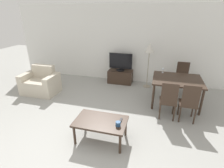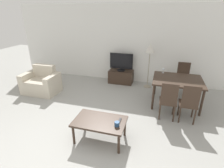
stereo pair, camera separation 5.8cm
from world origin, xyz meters
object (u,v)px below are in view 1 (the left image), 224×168
dining_table (177,82)px  remote_primary (121,120)px  tv (121,62)px  wine_glass_left (163,69)px  dining_chair_near_right (189,102)px  cup_white_near (118,124)px  dining_chair_near (169,99)px  coffee_table (101,123)px  tv_stand (120,77)px  dining_chair_far (182,76)px  armchair (41,83)px  floor_lamp (150,50)px

dining_table → remote_primary: 2.22m
tv → wine_glass_left: bearing=-25.5°
dining_chair_near_right → cup_white_near: 1.84m
cup_white_near → dining_chair_near: bearing=52.7°
cup_white_near → coffee_table: bearing=167.9°
wine_glass_left → dining_chair_near_right: bearing=-64.3°
tv_stand → remote_primary: 3.10m
cup_white_near → dining_chair_far: bearing=64.8°
tv_stand → dining_chair_far: (2.05, -0.26, 0.30)m
coffee_table → cup_white_near: (0.37, -0.08, 0.10)m
dining_chair_near → wine_glass_left: bearing=97.4°
armchair → tv_stand: armchair is taller
dining_chair_far → wine_glass_left: size_ratio=6.64×
cup_white_near → tv: bearing=102.0°
tv → floor_lamp: floor_lamp is taller
dining_chair_far → cup_white_near: size_ratio=10.26×
dining_chair_near_right → remote_primary: bearing=-142.7°
armchair → tv: 2.74m
armchair → floor_lamp: (3.22, 1.36, 0.97)m
tv → dining_chair_far: tv is taller
tv → wine_glass_left: (1.44, -0.69, 0.07)m
armchair → remote_primary: (2.94, -1.52, 0.16)m
tv_stand → dining_chair_far: size_ratio=0.89×
coffee_table → dining_chair_near_right: (1.75, 1.14, 0.12)m
coffee_table → tv_stand: bearing=95.6°
dining_chair_near_right → dining_chair_near: bearing=180.0°
tv_stand → dining_chair_near_right: bearing=-43.8°
remote_primary → cup_white_near: 0.18m
armchair → wine_glass_left: bearing=12.3°
dining_chair_far → dining_chair_near_right: same height
coffee_table → dining_table: bearing=52.7°
floor_lamp → cup_white_near: size_ratio=16.02×
coffee_table → floor_lamp: floor_lamp is taller
coffee_table → dining_chair_near: (1.30, 1.14, 0.12)m
tv → tv_stand: bearing=90.0°
dining_table → dining_chair_far: 0.90m
dining_chair_far → floor_lamp: floor_lamp is taller
tv_stand → tv: tv is taller
remote_primary → wine_glass_left: wine_glass_left is taller
dining_chair_near_right → cup_white_near: size_ratio=10.26×
armchair → tv_stand: 2.71m
tv → dining_table: bearing=-31.3°
armchair → dining_chair_far: (4.31, 1.24, 0.22)m
dining_chair_far → remote_primary: bearing=-116.4°
dining_chair_near → wine_glass_left: size_ratio=6.64×
dining_chair_near → dining_chair_near_right: bearing=0.0°
remote_primary → armchair: bearing=152.7°
armchair → coffee_table: (2.56, -1.62, 0.09)m
dining_chair_near_right → floor_lamp: bearing=120.5°
dining_chair_near → remote_primary: size_ratio=6.47×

